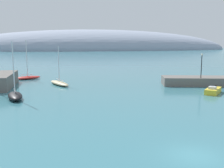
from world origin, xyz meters
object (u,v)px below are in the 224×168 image
(sailboat_sand_near_shore, at_px, (59,83))
(motorboat_yellow_foreground, at_px, (213,91))
(sailboat_black_end_of_line, at_px, (15,95))
(sailboat_red_outer_mooring, at_px, (28,77))
(harbor_lamp_post, at_px, (202,63))

(sailboat_sand_near_shore, distance_m, motorboat_yellow_foreground, 28.76)
(sailboat_black_end_of_line, distance_m, motorboat_yellow_foreground, 31.82)
(sailboat_red_outer_mooring, relative_size, sailboat_black_end_of_line, 1.02)
(sailboat_sand_near_shore, xyz_separation_m, motorboat_yellow_foreground, (25.29, -13.69, 0.05))
(sailboat_sand_near_shore, bearing_deg, motorboat_yellow_foreground, -142.36)
(sailboat_red_outer_mooring, relative_size, motorboat_yellow_foreground, 1.86)
(sailboat_black_end_of_line, relative_size, motorboat_yellow_foreground, 1.83)
(sailboat_sand_near_shore, height_order, motorboat_yellow_foreground, sailboat_sand_near_shore)
(sailboat_red_outer_mooring, xyz_separation_m, sailboat_black_end_of_line, (0.66, -21.94, 0.09))
(motorboat_yellow_foreground, distance_m, harbor_lamp_post, 8.03)
(sailboat_sand_near_shore, relative_size, sailboat_red_outer_mooring, 0.88)
(motorboat_yellow_foreground, bearing_deg, sailboat_black_end_of_line, -50.59)
(motorboat_yellow_foreground, bearing_deg, sailboat_red_outer_mooring, -83.75)
(sailboat_sand_near_shore, xyz_separation_m, sailboat_black_end_of_line, (-6.50, -12.22, 0.15))
(sailboat_red_outer_mooring, xyz_separation_m, motorboat_yellow_foreground, (32.45, -23.42, -0.00))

